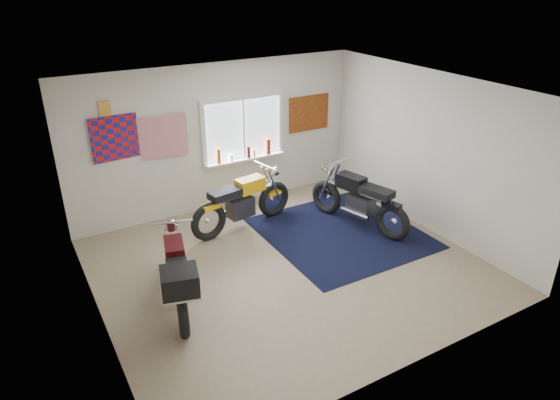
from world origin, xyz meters
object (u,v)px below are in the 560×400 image
navy_rug (341,233)px  maroon_tourer (178,277)px  yellow_triumph (242,203)px  black_chrome_bike (359,201)px

navy_rug → maroon_tourer: bearing=-168.6°
yellow_triumph → black_chrome_bike: (1.79, -0.97, 0.01)m
yellow_triumph → maroon_tourer: yellow_triumph is taller
navy_rug → maroon_tourer: (-3.12, -0.63, 0.52)m
yellow_triumph → black_chrome_bike: bearing=-38.3°
maroon_tourer → black_chrome_bike: bearing=-63.6°
navy_rug → maroon_tourer: size_ratio=1.32×
maroon_tourer → navy_rug: bearing=-63.8°
yellow_triumph → black_chrome_bike: size_ratio=1.01×
navy_rug → maroon_tourer: maroon_tourer is taller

